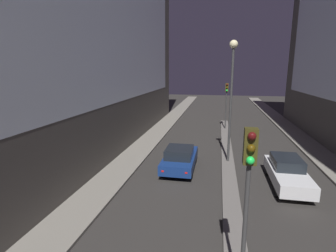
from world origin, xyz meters
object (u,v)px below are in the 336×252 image
(traffic_light_mid, at_px, (227,96))
(car_right_lane, at_px, (287,172))
(street_lamp, at_px, (232,80))
(car_left_lane, at_px, (180,158))
(traffic_light_near, at_px, (248,180))

(traffic_light_mid, bearing_deg, car_right_lane, -77.00)
(traffic_light_mid, distance_m, street_lamp, 10.65)
(traffic_light_mid, distance_m, car_left_lane, 13.01)
(traffic_light_near, xyz_separation_m, traffic_light_mid, (0.00, 21.90, 0.00))
(traffic_light_near, bearing_deg, car_left_lane, 107.95)
(street_lamp, relative_size, car_left_lane, 1.80)
(car_left_lane, distance_m, car_right_lane, 6.35)
(traffic_light_mid, xyz_separation_m, street_lamp, (0.00, -10.46, 2.03))
(traffic_light_near, relative_size, traffic_light_mid, 1.00)
(traffic_light_near, bearing_deg, car_right_lane, 69.66)
(street_lamp, bearing_deg, car_left_lane, -149.60)
(traffic_light_near, height_order, traffic_light_mid, same)
(traffic_light_mid, height_order, street_lamp, street_lamp)
(street_lamp, height_order, car_left_lane, street_lamp)
(traffic_light_mid, xyz_separation_m, car_right_lane, (3.12, -13.50, -2.91))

